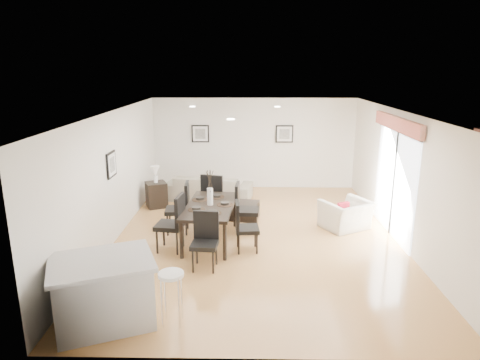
{
  "coord_description": "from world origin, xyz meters",
  "views": [
    {
      "loc": [
        -0.2,
        -8.64,
        3.57
      ],
      "look_at": [
        -0.36,
        0.4,
        1.18
      ],
      "focal_mm": 32.0,
      "sensor_mm": 36.0,
      "label": 1
    }
  ],
  "objects_px": {
    "bar_stool": "(171,280)",
    "armchair": "(346,215)",
    "dining_chair_enear": "(243,224)",
    "dining_chair_head": "(205,237)",
    "coffee_table": "(237,210)",
    "dining_chair_wfar": "(182,205)",
    "dining_chair_efar": "(243,206)",
    "side_table": "(156,195)",
    "dining_chair_foot": "(214,195)",
    "kitchen_island": "(104,291)",
    "dining_table": "(210,208)",
    "sofa": "(209,187)",
    "dining_chair_wnear": "(174,220)"
  },
  "relations": [
    {
      "from": "bar_stool",
      "to": "armchair",
      "type": "bearing_deg",
      "value": 48.86
    },
    {
      "from": "dining_chair_enear",
      "to": "dining_chair_head",
      "type": "height_order",
      "value": "dining_chair_head"
    },
    {
      "from": "dining_chair_enear",
      "to": "coffee_table",
      "type": "bearing_deg",
      "value": 0.18
    },
    {
      "from": "dining_chair_wfar",
      "to": "dining_chair_enear",
      "type": "distance_m",
      "value": 1.67
    },
    {
      "from": "dining_chair_efar",
      "to": "coffee_table",
      "type": "bearing_deg",
      "value": 12.97
    },
    {
      "from": "side_table",
      "to": "dining_chair_efar",
      "type": "bearing_deg",
      "value": -37.78
    },
    {
      "from": "dining_chair_enear",
      "to": "dining_chair_foot",
      "type": "bearing_deg",
      "value": 18.38
    },
    {
      "from": "coffee_table",
      "to": "kitchen_island",
      "type": "relative_size",
      "value": 0.59
    },
    {
      "from": "armchair",
      "to": "side_table",
      "type": "distance_m",
      "value": 4.86
    },
    {
      "from": "dining_table",
      "to": "dining_chair_foot",
      "type": "bearing_deg",
      "value": 95.65
    },
    {
      "from": "sofa",
      "to": "coffee_table",
      "type": "distance_m",
      "value": 1.73
    },
    {
      "from": "dining_chair_foot",
      "to": "kitchen_island",
      "type": "xyz_separation_m",
      "value": [
        -1.24,
        -4.21,
        -0.16
      ]
    },
    {
      "from": "side_table",
      "to": "dining_chair_head",
      "type": "bearing_deg",
      "value": -64.9
    },
    {
      "from": "dining_table",
      "to": "dining_chair_foot",
      "type": "height_order",
      "value": "dining_chair_foot"
    },
    {
      "from": "kitchen_island",
      "to": "bar_stool",
      "type": "xyz_separation_m",
      "value": [
        0.97,
        0.0,
        0.19
      ]
    },
    {
      "from": "dining_chair_enear",
      "to": "dining_chair_foot",
      "type": "height_order",
      "value": "dining_chair_foot"
    },
    {
      "from": "dining_chair_foot",
      "to": "coffee_table",
      "type": "xyz_separation_m",
      "value": [
        0.55,
        0.24,
        -0.45
      ]
    },
    {
      "from": "dining_chair_wfar",
      "to": "dining_chair_enear",
      "type": "bearing_deg",
      "value": 51.04
    },
    {
      "from": "dining_chair_efar",
      "to": "sofa",
      "type": "bearing_deg",
      "value": 25.59
    },
    {
      "from": "dining_chair_wnear",
      "to": "kitchen_island",
      "type": "height_order",
      "value": "dining_chair_wnear"
    },
    {
      "from": "dining_table",
      "to": "side_table",
      "type": "height_order",
      "value": "dining_table"
    },
    {
      "from": "bar_stool",
      "to": "dining_chair_wnear",
      "type": "bearing_deg",
      "value": 98.52
    },
    {
      "from": "dining_chair_wnear",
      "to": "dining_chair_foot",
      "type": "relative_size",
      "value": 0.99
    },
    {
      "from": "dining_chair_wnear",
      "to": "side_table",
      "type": "height_order",
      "value": "dining_chair_wnear"
    },
    {
      "from": "armchair",
      "to": "dining_chair_foot",
      "type": "distance_m",
      "value": 3.09
    },
    {
      "from": "dining_chair_wnear",
      "to": "dining_chair_wfar",
      "type": "relative_size",
      "value": 1.02
    },
    {
      "from": "coffee_table",
      "to": "bar_stool",
      "type": "distance_m",
      "value": 4.55
    },
    {
      "from": "dining_chair_efar",
      "to": "dining_table",
      "type": "bearing_deg",
      "value": 129.98
    },
    {
      "from": "dining_chair_efar",
      "to": "coffee_table",
      "type": "xyz_separation_m",
      "value": [
        -0.15,
        0.94,
        -0.43
      ]
    },
    {
      "from": "dining_chair_efar",
      "to": "dining_chair_head",
      "type": "relative_size",
      "value": 1.08
    },
    {
      "from": "dining_chair_wfar",
      "to": "coffee_table",
      "type": "distance_m",
      "value": 1.59
    },
    {
      "from": "side_table",
      "to": "kitchen_island",
      "type": "relative_size",
      "value": 0.39
    },
    {
      "from": "dining_chair_head",
      "to": "dining_chair_wnear",
      "type": "bearing_deg",
      "value": 139.17
    },
    {
      "from": "armchair",
      "to": "kitchen_island",
      "type": "relative_size",
      "value": 0.59
    },
    {
      "from": "dining_chair_enear",
      "to": "dining_chair_head",
      "type": "bearing_deg",
      "value": 131.79
    },
    {
      "from": "dining_chair_efar",
      "to": "dining_chair_head",
      "type": "bearing_deg",
      "value": 162.46
    },
    {
      "from": "dining_chair_foot",
      "to": "side_table",
      "type": "bearing_deg",
      "value": -20.24
    },
    {
      "from": "dining_chair_efar",
      "to": "dining_chair_head",
      "type": "height_order",
      "value": "dining_chair_efar"
    },
    {
      "from": "dining_chair_wnear",
      "to": "kitchen_island",
      "type": "bearing_deg",
      "value": -5.14
    },
    {
      "from": "dining_chair_wfar",
      "to": "dining_chair_wnear",
      "type": "bearing_deg",
      "value": -3.15
    },
    {
      "from": "dining_chair_wnear",
      "to": "dining_chair_enear",
      "type": "relative_size",
      "value": 1.14
    },
    {
      "from": "dining_chair_foot",
      "to": "side_table",
      "type": "height_order",
      "value": "dining_chair_foot"
    },
    {
      "from": "kitchen_island",
      "to": "bar_stool",
      "type": "bearing_deg",
      "value": -22.14
    },
    {
      "from": "bar_stool",
      "to": "dining_chair_wfar",
      "type": "bearing_deg",
      "value": 96.17
    },
    {
      "from": "dining_table",
      "to": "dining_chair_enear",
      "type": "xyz_separation_m",
      "value": [
        0.68,
        -0.49,
        -0.15
      ]
    },
    {
      "from": "dining_chair_head",
      "to": "dining_chair_foot",
      "type": "relative_size",
      "value": 0.89
    },
    {
      "from": "dining_chair_wnear",
      "to": "bar_stool",
      "type": "relative_size",
      "value": 1.47
    },
    {
      "from": "dining_chair_head",
      "to": "dining_chair_efar",
      "type": "bearing_deg",
      "value": 73.42
    },
    {
      "from": "coffee_table",
      "to": "side_table",
      "type": "height_order",
      "value": "side_table"
    },
    {
      "from": "sofa",
      "to": "dining_chair_efar",
      "type": "bearing_deg",
      "value": 121.05
    }
  ]
}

